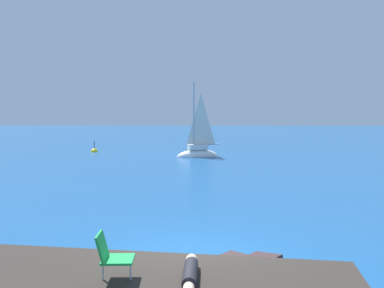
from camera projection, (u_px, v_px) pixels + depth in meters
name	position (u px, v px, depth m)	size (l,w,h in m)	color
ground_plane	(191.00, 256.00, 9.43)	(160.00, 160.00, 0.00)	navy
boulder_seaward	(224.00, 283.00, 7.96)	(1.35, 1.08, 0.74)	#302526
boulder_inland	(257.00, 271.00, 8.58)	(0.92, 0.74, 0.51)	#312426
sailboat_near	(198.00, 152.00, 29.61)	(3.30, 2.00, 5.95)	white
person_sunbather	(190.00, 277.00, 6.66)	(0.26, 1.76, 0.25)	black
beach_chair	(111.00, 254.00, 6.78)	(0.62, 0.51, 0.80)	green
marker_buoy	(94.00, 152.00, 33.14)	(0.56, 0.56, 1.13)	yellow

